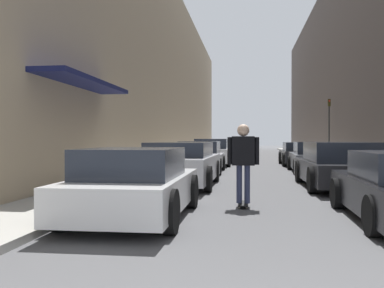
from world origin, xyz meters
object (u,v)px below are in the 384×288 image
at_px(parked_car_right_1, 339,166).
at_px(parked_car_right_3, 299,154).
at_px(parked_car_left_0, 134,184).
at_px(skateboarder, 243,156).
at_px(parked_car_left_1, 181,164).
at_px(parked_car_left_2, 200,158).
at_px(parked_car_left_3, 213,152).
at_px(parked_car_right_2, 315,158).
at_px(traffic_light, 329,122).

height_order(parked_car_right_1, parked_car_right_3, parked_car_right_1).
xyz_separation_m(parked_car_left_0, parked_car_right_1, (4.53, 5.24, 0.03)).
bearing_deg(skateboarder, parked_car_left_1, 117.60).
relative_size(parked_car_left_2, parked_car_left_3, 0.97).
xyz_separation_m(parked_car_right_2, traffic_light, (2.30, 9.65, 1.82)).
bearing_deg(parked_car_left_2, traffic_light, 55.68).
relative_size(parked_car_left_0, parked_car_left_1, 0.88).
relative_size(parked_car_left_3, skateboarder, 2.50).
bearing_deg(parked_car_left_0, parked_car_right_2, 66.43).
relative_size(parked_car_left_0, parked_car_right_3, 1.00).
relative_size(parked_car_left_1, parked_car_left_3, 1.05).
bearing_deg(skateboarder, parked_car_right_3, 78.94).
height_order(parked_car_left_2, parked_car_right_3, parked_car_left_2).
relative_size(parked_car_left_1, parked_car_right_3, 1.14).
bearing_deg(traffic_light, parked_car_right_3, -115.96).
relative_size(parked_car_left_3, parked_car_right_1, 0.93).
relative_size(parked_car_left_1, parked_car_left_2, 1.09).
bearing_deg(parked_car_left_0, skateboarder, 39.77).
bearing_deg(parked_car_left_0, parked_car_left_2, 89.84).
xyz_separation_m(parked_car_right_1, traffic_light, (2.51, 15.28, 1.79)).
relative_size(parked_car_right_1, parked_car_right_2, 1.09).
bearing_deg(traffic_light, parked_car_right_2, -103.40).
bearing_deg(parked_car_left_3, parked_car_left_1, -90.68).
xyz_separation_m(parked_car_left_0, skateboarder, (1.88, 1.56, 0.45)).
xyz_separation_m(parked_car_right_1, parked_car_right_3, (0.07, 10.28, -0.04)).
height_order(parked_car_right_1, traffic_light, traffic_light).
distance_m(parked_car_right_1, parked_car_right_3, 10.28).
distance_m(parked_car_left_2, parked_car_left_3, 4.80).
bearing_deg(traffic_light, parked_car_right_1, -99.33).
height_order(parked_car_left_1, parked_car_right_1, parked_car_right_1).
bearing_deg(parked_car_left_2, parked_car_right_3, 49.01).
distance_m(parked_car_left_1, parked_car_right_3, 11.37).
bearing_deg(parked_car_left_3, parked_car_right_1, -65.87).
distance_m(parked_car_left_0, traffic_light, 21.77).
height_order(parked_car_left_2, traffic_light, traffic_light).
bearing_deg(parked_car_left_1, parked_car_right_2, 50.61).
height_order(parked_car_left_3, parked_car_right_2, parked_car_left_3).
xyz_separation_m(parked_car_left_2, parked_car_right_3, (4.58, 5.27, -0.02)).
height_order(parked_car_left_0, parked_car_left_2, parked_car_left_2).
bearing_deg(parked_car_right_1, parked_car_left_3, 114.13).
xyz_separation_m(parked_car_left_2, skateboarder, (1.85, -8.69, 0.43)).
xyz_separation_m(parked_car_left_0, traffic_light, (7.04, 20.52, 1.82)).
distance_m(parked_car_left_0, parked_car_right_3, 16.19).
bearing_deg(parked_car_left_2, parked_car_left_3, 88.70).
xyz_separation_m(skateboarder, traffic_light, (5.16, 18.96, 1.38)).
bearing_deg(skateboarder, parked_car_left_0, -140.23).
bearing_deg(parked_car_right_3, traffic_light, 64.04).
xyz_separation_m(parked_car_left_3, parked_car_right_3, (4.47, 0.47, -0.07)).
bearing_deg(parked_car_left_1, parked_car_right_3, 66.20).
distance_m(parked_car_left_1, skateboarder, 4.03).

